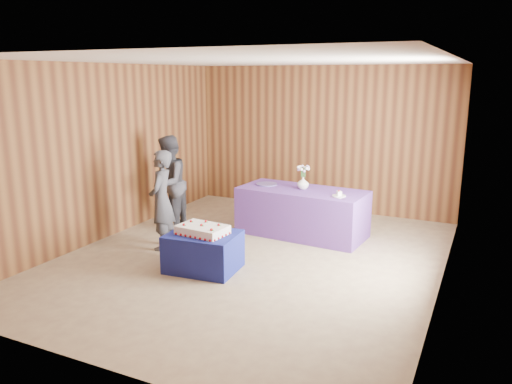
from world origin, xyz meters
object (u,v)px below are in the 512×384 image
Objects in this scene: serving_table at (302,212)px; vase at (303,183)px; sheet_cake at (202,230)px; cake_table at (203,252)px; guest_left at (161,200)px; guest_right at (169,183)px.

serving_table is 10.26× the size of vase.
sheet_cake is at bearing -103.64° from serving_table.
cake_table is 1.20m from guest_left.
sheet_cake is 1.12m from guest_left.
sheet_cake reaches higher than cake_table.
guest_right reaches higher than cake_table.
guest_left reaches higher than serving_table.
guest_left is at bearing 16.16° from guest_right.
serving_table is (0.65, 1.96, 0.12)m from cake_table.
guest_left is 0.97m from guest_right.
cake_table is 0.45× the size of serving_table.
serving_table reaches higher than cake_table.
sheet_cake is 3.53× the size of vase.
serving_table is 2.09m from sheet_cake.
guest_right reaches higher than vase.
serving_table is at bearing 94.24° from guest_right.
guest_right is at bearing -170.20° from guest_left.
guest_left is (-0.99, 0.49, 0.18)m from sheet_cake.
serving_table is 2.24m from guest_right.
serving_table is 2.24m from guest_left.
cake_table is at bearing -107.98° from vase.
cake_table is at bearing 35.12° from guest_right.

